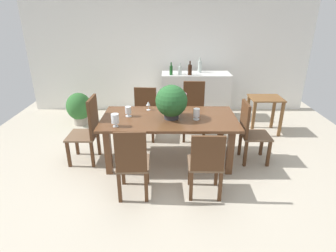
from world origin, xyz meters
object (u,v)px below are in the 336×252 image
(dining_table, at_px, (170,124))
(chair_foot_end, at_px, (251,130))
(crystal_vase_left, at_px, (116,119))
(wine_bottle_green, at_px, (181,70))
(kitchen_counter, at_px, (196,96))
(wine_bottle_dark, at_px, (191,70))
(wine_glass, at_px, (149,104))
(chair_head_end, at_px, (90,127))
(wine_bottle_clear, at_px, (172,70))
(chair_near_left, at_px, (133,162))
(flower_centerpiece, at_px, (173,101))
(crystal_vase_right, at_px, (198,113))
(side_table, at_px, (266,107))
(chair_near_right, at_px, (207,162))
(potted_plant_floor, at_px, (80,107))
(chair_far_left, at_px, (146,110))
(crystal_vase_center_near, at_px, (129,111))
(wine_bottle_amber, at_px, (201,66))
(chair_far_right, at_px, (195,108))

(dining_table, bearing_deg, chair_foot_end, 0.04)
(crystal_vase_left, bearing_deg, chair_foot_end, 10.17)
(chair_foot_end, bearing_deg, wine_bottle_green, 29.76)
(kitchen_counter, xyz_separation_m, wine_bottle_dark, (-0.15, -0.16, 0.61))
(wine_glass, xyz_separation_m, wine_bottle_dark, (0.77, 1.46, 0.26))
(chair_head_end, distance_m, wine_bottle_clear, 2.27)
(chair_foot_end, height_order, wine_bottle_dark, wine_bottle_dark)
(chair_near_left, distance_m, wine_glass, 1.33)
(chair_head_end, xyz_separation_m, flower_centerpiece, (1.27, -0.04, 0.43))
(crystal_vase_right, height_order, wine_bottle_dark, wine_bottle_dark)
(dining_table, relative_size, wine_bottle_dark, 7.09)
(dining_table, bearing_deg, side_table, 31.65)
(flower_centerpiece, height_order, crystal_vase_left, flower_centerpiece)
(chair_head_end, distance_m, crystal_vase_left, 0.67)
(chair_near_right, relative_size, flower_centerpiece, 1.79)
(chair_near_right, height_order, wine_bottle_dark, wine_bottle_dark)
(chair_near_right, bearing_deg, kitchen_counter, -91.08)
(side_table, bearing_deg, dining_table, -148.35)
(chair_head_end, distance_m, potted_plant_floor, 1.66)
(dining_table, relative_size, chair_head_end, 1.94)
(chair_near_right, relative_size, chair_foot_end, 0.93)
(wine_bottle_dark, bearing_deg, chair_foot_end, -65.58)
(wine_bottle_green, bearing_deg, chair_far_left, -128.51)
(wine_glass, bearing_deg, side_table, 20.26)
(kitchen_counter, height_order, wine_bottle_dark, wine_bottle_dark)
(chair_near_left, xyz_separation_m, kitchen_counter, (1.04, 2.90, -0.03))
(crystal_vase_center_near, relative_size, wine_bottle_green, 0.63)
(wine_bottle_green, bearing_deg, chair_near_left, -103.98)
(kitchen_counter, bearing_deg, chair_near_right, -92.48)
(wine_bottle_green, bearing_deg, wine_bottle_amber, 30.39)
(wine_bottle_clear, bearing_deg, wine_bottle_green, 3.20)
(wine_bottle_dark, bearing_deg, wine_bottle_green, 174.13)
(kitchen_counter, relative_size, wine_bottle_green, 5.93)
(chair_near_right, relative_size, wine_bottle_amber, 2.94)
(crystal_vase_left, bearing_deg, dining_table, 25.54)
(kitchen_counter, bearing_deg, side_table, -32.51)
(chair_far_left, relative_size, chair_foot_end, 0.94)
(chair_far_left, height_order, wine_bottle_green, wine_bottle_green)
(chair_far_left, bearing_deg, chair_head_end, -124.75)
(chair_near_left, height_order, side_table, chair_near_left)
(crystal_vase_right, xyz_separation_m, wine_glass, (-0.74, 0.42, 0.01))
(chair_near_right, height_order, wine_bottle_amber, wine_bottle_amber)
(chair_foot_end, relative_size, wine_bottle_green, 3.96)
(kitchen_counter, xyz_separation_m, wine_bottle_clear, (-0.53, -0.15, 0.60))
(dining_table, distance_m, wine_bottle_dark, 1.90)
(flower_centerpiece, xyz_separation_m, wine_bottle_green, (0.20, 1.85, 0.08))
(chair_far_right, relative_size, wine_bottle_dark, 3.60)
(chair_far_left, bearing_deg, potted_plant_floor, 162.62)
(wine_bottle_dark, distance_m, wine_bottle_clear, 0.39)
(chair_foot_end, height_order, wine_bottle_amber, wine_bottle_amber)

